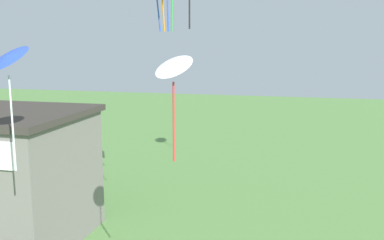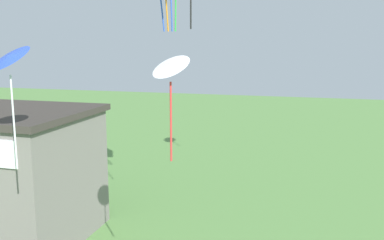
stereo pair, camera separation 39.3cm
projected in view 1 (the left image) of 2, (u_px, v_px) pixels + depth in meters
The scene contains 2 objects.
kite_blue_delta at pixel (8, 61), 11.02m from camera, with size 1.51×1.45×3.40m.
kite_white_delta at pixel (173, 70), 9.89m from camera, with size 1.22×1.17×2.57m.
Camera 1 is at (2.88, -3.02, 7.48)m, focal length 40.00 mm.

